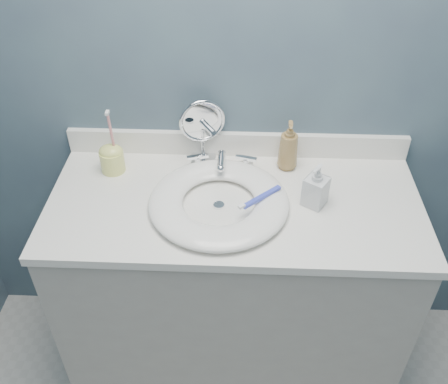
# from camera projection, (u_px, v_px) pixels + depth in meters

# --- Properties ---
(back_wall) EXTENTS (2.20, 0.02, 2.40)m
(back_wall) POSITION_uv_depth(u_px,v_px,m) (238.00, 72.00, 1.63)
(back_wall) COLOR #3F4E5F
(back_wall) RESTS_ON ground
(vanity_cabinet) EXTENTS (1.20, 0.55, 0.85)m
(vanity_cabinet) POSITION_uv_depth(u_px,v_px,m) (233.00, 291.00, 1.91)
(vanity_cabinet) COLOR #B3AFA3
(vanity_cabinet) RESTS_ON ground
(countertop) EXTENTS (1.22, 0.57, 0.03)m
(countertop) POSITION_uv_depth(u_px,v_px,m) (235.00, 204.00, 1.63)
(countertop) COLOR white
(countertop) RESTS_ON vanity_cabinet
(backsplash) EXTENTS (1.22, 0.02, 0.09)m
(backsplash) POSITION_uv_depth(u_px,v_px,m) (237.00, 144.00, 1.80)
(backsplash) COLOR white
(backsplash) RESTS_ON countertop
(basin) EXTENTS (0.45, 0.45, 0.04)m
(basin) POSITION_uv_depth(u_px,v_px,m) (219.00, 202.00, 1.59)
(basin) COLOR white
(basin) RESTS_ON countertop
(drain) EXTENTS (0.04, 0.04, 0.01)m
(drain) POSITION_uv_depth(u_px,v_px,m) (219.00, 205.00, 1.60)
(drain) COLOR silver
(drain) RESTS_ON countertop
(faucet) EXTENTS (0.25, 0.13, 0.07)m
(faucet) POSITION_uv_depth(u_px,v_px,m) (222.00, 163.00, 1.74)
(faucet) COLOR silver
(faucet) RESTS_ON countertop
(makeup_mirror) EXTENTS (0.16, 0.09, 0.24)m
(makeup_mirror) POSITION_uv_depth(u_px,v_px,m) (202.00, 128.00, 1.72)
(makeup_mirror) COLOR silver
(makeup_mirror) RESTS_ON countertop
(soap_bottle_amber) EXTENTS (0.07, 0.07, 0.18)m
(soap_bottle_amber) POSITION_uv_depth(u_px,v_px,m) (289.00, 145.00, 1.71)
(soap_bottle_amber) COLOR olive
(soap_bottle_amber) RESTS_ON countertop
(soap_bottle_clear) EXTENTS (0.09, 0.10, 0.15)m
(soap_bottle_clear) POSITION_uv_depth(u_px,v_px,m) (316.00, 185.00, 1.57)
(soap_bottle_clear) COLOR silver
(soap_bottle_clear) RESTS_ON countertop
(toothbrush_holder) EXTENTS (0.08, 0.08, 0.24)m
(toothbrush_holder) POSITION_uv_depth(u_px,v_px,m) (112.00, 157.00, 1.72)
(toothbrush_holder) COLOR #E4E974
(toothbrush_holder) RESTS_ON countertop
(toothbrush_lying) EXTENTS (0.14, 0.13, 0.02)m
(toothbrush_lying) POSITION_uv_depth(u_px,v_px,m) (260.00, 198.00, 1.57)
(toothbrush_lying) COLOR #3846C7
(toothbrush_lying) RESTS_ON basin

